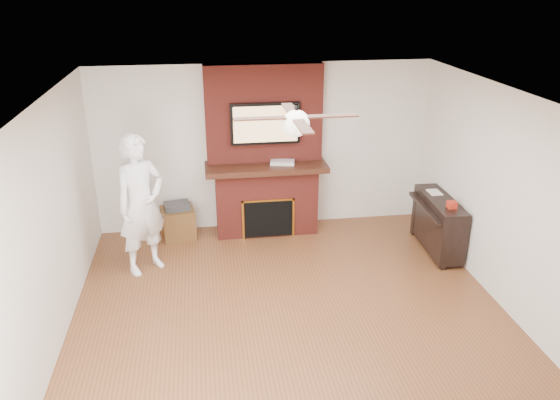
{
  "coord_description": "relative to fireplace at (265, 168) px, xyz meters",
  "views": [
    {
      "loc": [
        -0.91,
        -5.06,
        3.64
      ],
      "look_at": [
        -0.02,
        0.9,
        1.15
      ],
      "focal_mm": 35.0,
      "sensor_mm": 36.0,
      "label": 1
    }
  ],
  "objects": [
    {
      "name": "candle_green_extra",
      "position": [
        0.19,
        -0.21,
        -0.96
      ],
      "size": [
        0.07,
        0.07,
        0.08
      ],
      "primitive_type": "cylinder",
      "color": "teal",
      "rests_on": "ground"
    },
    {
      "name": "cable_box",
      "position": [
        0.24,
        -0.1,
        0.11
      ],
      "size": [
        0.38,
        0.27,
        0.05
      ],
      "primitive_type": "cube",
      "rotation": [
        0.0,
        0.0,
        -0.21
      ],
      "color": "silver",
      "rests_on": "fireplace"
    },
    {
      "name": "fireplace",
      "position": [
        0.0,
        0.0,
        0.0
      ],
      "size": [
        1.78,
        0.64,
        2.5
      ],
      "color": "maroon",
      "rests_on": "ground"
    },
    {
      "name": "side_table",
      "position": [
        -1.33,
        -0.07,
        -0.75
      ],
      "size": [
        0.54,
        0.54,
        0.54
      ],
      "rotation": [
        0.0,
        0.0,
        0.18
      ],
      "color": "#523417",
      "rests_on": "ground"
    },
    {
      "name": "candle_blue",
      "position": [
        0.22,
        -0.16,
        -0.96
      ],
      "size": [
        0.06,
        0.06,
        0.08
      ],
      "primitive_type": "cylinder",
      "color": "#306590",
      "rests_on": "ground"
    },
    {
      "name": "piano",
      "position": [
        2.31,
        -1.05,
        -0.57
      ],
      "size": [
        0.5,
        1.22,
        0.88
      ],
      "rotation": [
        0.0,
        0.0,
        -0.05
      ],
      "color": "black",
      "rests_on": "ground"
    },
    {
      "name": "candle_green",
      "position": [
        -0.09,
        -0.21,
        -0.96
      ],
      "size": [
        0.07,
        0.07,
        0.08
      ],
      "primitive_type": "cylinder",
      "color": "#317A38",
      "rests_on": "ground"
    },
    {
      "name": "candle_orange",
      "position": [
        -0.05,
        -0.18,
        -0.94
      ],
      "size": [
        0.07,
        0.07,
        0.11
      ],
      "primitive_type": "cylinder",
      "color": "red",
      "rests_on": "ground"
    },
    {
      "name": "ceiling_fan",
      "position": [
        -0.0,
        -2.55,
        1.34
      ],
      "size": [
        1.21,
        1.21,
        0.31
      ],
      "color": "black",
      "rests_on": "room_shell"
    },
    {
      "name": "candle_cream",
      "position": [
        0.03,
        -0.22,
        -0.94
      ],
      "size": [
        0.07,
        0.07,
        0.11
      ],
      "primitive_type": "cylinder",
      "color": "#FAE1C7",
      "rests_on": "ground"
    },
    {
      "name": "tv",
      "position": [
        0.0,
        -0.05,
        0.68
      ],
      "size": [
        1.0,
        0.08,
        0.6
      ],
      "color": "black",
      "rests_on": "fireplace"
    },
    {
      "name": "room_shell",
      "position": [
        0.0,
        -2.55,
        0.25
      ],
      "size": [
        5.36,
        5.86,
        2.86
      ],
      "color": "brown",
      "rests_on": "ground"
    },
    {
      "name": "person",
      "position": [
        -1.72,
        -1.0,
        -0.07
      ],
      "size": [
        0.82,
        0.77,
        1.86
      ],
      "primitive_type": "imported",
      "rotation": [
        0.0,
        0.0,
        0.64
      ],
      "color": "white",
      "rests_on": "ground"
    }
  ]
}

